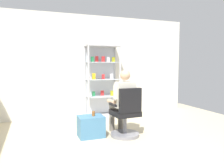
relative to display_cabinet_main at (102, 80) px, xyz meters
name	(u,v)px	position (x,y,z in m)	size (l,w,h in m)	color
ground_plane	(133,160)	(-0.40, -2.76, -0.97)	(7.20, 7.20, 0.00)	#C6B793
back_wall	(85,66)	(-0.40, 0.24, 0.38)	(6.00, 0.10, 2.70)	silver
display_cabinet_main	(102,80)	(0.00, 0.00, 0.00)	(0.90, 0.45, 1.90)	#B7B7BC
office_chair	(126,117)	(-0.08, -1.80, -0.57)	(0.58, 0.56, 0.96)	slate
seated_shopkeeper	(123,99)	(-0.09, -1.63, -0.26)	(0.51, 0.58, 1.29)	slate
storage_crate	(91,126)	(-0.72, -1.55, -0.77)	(0.48, 0.38, 0.40)	teal
tea_glass	(93,114)	(-0.67, -1.55, -0.52)	(0.06, 0.06, 0.09)	brown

